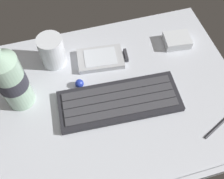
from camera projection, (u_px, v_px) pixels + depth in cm
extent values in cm
cube|color=silver|center=(112.00, 98.00, 65.74)|extent=(64.00, 48.00, 2.00)
cube|color=#232328|center=(119.00, 101.00, 63.30)|extent=(29.60, 12.70, 1.40)
cube|color=#3D3D42|center=(116.00, 88.00, 64.29)|extent=(26.75, 3.58, 0.30)
cube|color=#3D3D42|center=(119.00, 96.00, 63.15)|extent=(26.75, 3.58, 0.30)
cube|color=#3D3D42|center=(121.00, 103.00, 62.01)|extent=(26.75, 3.58, 0.30)
cube|color=#3D3D42|center=(123.00, 112.00, 60.87)|extent=(26.75, 3.58, 0.30)
cube|color=#B7BABF|center=(102.00, 58.00, 70.23)|extent=(12.74, 8.83, 1.40)
cube|color=silver|center=(102.00, 57.00, 69.60)|extent=(8.98, 6.79, 0.10)
cube|color=#333338|center=(126.00, 55.00, 70.80)|extent=(1.20, 3.86, 1.12)
cylinder|color=silver|center=(52.00, 51.00, 66.96)|extent=(6.40, 6.40, 8.50)
cylinder|color=red|center=(53.00, 54.00, 67.80)|extent=(5.50, 5.50, 6.12)
cylinder|color=#9EC1A8|center=(12.00, 82.00, 58.03)|extent=(6.60, 6.60, 15.00)
cylinder|color=#2D2D38|center=(11.00, 80.00, 57.40)|extent=(6.73, 6.73, 3.80)
cube|color=silver|center=(177.00, 40.00, 72.93)|extent=(7.57, 6.34, 2.40)
sphere|color=#2338B2|center=(79.00, 84.00, 65.51)|extent=(2.20, 2.20, 2.20)
cylinder|color=#26262B|center=(219.00, 125.00, 60.41)|extent=(8.95, 4.54, 0.70)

